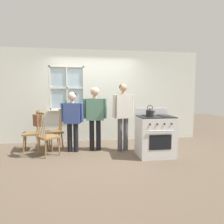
{
  "coord_description": "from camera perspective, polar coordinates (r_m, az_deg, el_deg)",
  "views": [
    {
      "loc": [
        -0.34,
        -4.58,
        1.46
      ],
      "look_at": [
        0.33,
        0.01,
        1.0
      ],
      "focal_mm": 32.0,
      "sensor_mm": 36.0,
      "label": 1
    }
  ],
  "objects": [
    {
      "name": "potted_plant",
      "position": [
        5.92,
        -13.0,
        1.69
      ],
      "size": [
        0.12,
        0.11,
        0.34
      ],
      "color": "#42474C",
      "rests_on": "wall_back"
    },
    {
      "name": "kettle",
      "position": [
        4.43,
        10.77,
        -0.08
      ],
      "size": [
        0.21,
        0.17,
        0.25
      ],
      "color": "black",
      "rests_on": "stove"
    },
    {
      "name": "chair_near_wall",
      "position": [
        5.43,
        -15.87,
        -5.33
      ],
      "size": [
        0.51,
        0.52,
        1.02
      ],
      "rotation": [
        0.0,
        0.0,
        -1.26
      ],
      "color": "olive",
      "rests_on": "ground_plane"
    },
    {
      "name": "person_adult_right",
      "position": [
        4.93,
        3.16,
        0.23
      ],
      "size": [
        0.57,
        0.3,
        1.66
      ],
      "rotation": [
        0.0,
        0.0,
        0.23
      ],
      "color": "#4C4C51",
      "rests_on": "ground_plane"
    },
    {
      "name": "chair_center_cluster",
      "position": [
        5.41,
        -21.84,
        -5.56
      ],
      "size": [
        0.46,
        0.47,
        1.02
      ],
      "rotation": [
        0.0,
        0.0,
        -1.43
      ],
      "color": "olive",
      "rests_on": "ground_plane"
    },
    {
      "name": "person_teen_center",
      "position": [
        4.99,
        -4.9,
        -0.03
      ],
      "size": [
        0.59,
        0.24,
        1.58
      ],
      "rotation": [
        0.0,
        0.0,
        -0.07
      ],
      "color": "black",
      "rests_on": "ground_plane"
    },
    {
      "name": "chair_by_window",
      "position": [
        4.86,
        -17.94,
        -6.67
      ],
      "size": [
        0.57,
        0.57,
        1.02
      ],
      "rotation": [
        0.0,
        0.0,
        2.19
      ],
      "color": "olive",
      "rests_on": "ground_plane"
    },
    {
      "name": "stove",
      "position": [
        4.7,
        12.19,
        -6.59
      ],
      "size": [
        0.8,
        0.68,
        1.08
      ],
      "color": "silver",
      "rests_on": "ground_plane"
    },
    {
      "name": "person_elderly_left",
      "position": [
        4.94,
        -11.25,
        -1.01
      ],
      "size": [
        0.56,
        0.27,
        1.47
      ],
      "rotation": [
        0.0,
        0.0,
        -0.16
      ],
      "color": "black",
      "rests_on": "ground_plane"
    },
    {
      "name": "handbag",
      "position": [
        4.69,
        -20.64,
        -2.17
      ],
      "size": [
        0.25,
        0.25,
        0.31
      ],
      "color": "brown",
      "rests_on": "chair_by_window"
    },
    {
      "name": "wall_back",
      "position": [
        5.99,
        -4.62,
        4.45
      ],
      "size": [
        6.4,
        0.16,
        2.7
      ],
      "color": "silver",
      "rests_on": "ground_plane"
    },
    {
      "name": "ground_plane",
      "position": [
        4.82,
        -3.91,
        -11.99
      ],
      "size": [
        16.0,
        16.0,
        0.0
      ],
      "primitive_type": "plane",
      "color": "brown"
    }
  ]
}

